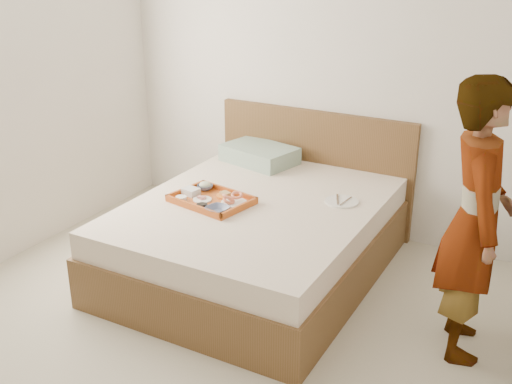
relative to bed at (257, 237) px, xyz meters
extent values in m
cube|color=#BDB5A0|center=(0.05, -1.00, -0.27)|extent=(3.50, 4.00, 0.01)
cube|color=silver|center=(0.05, 1.00, 1.04)|extent=(3.50, 0.01, 2.60)
cube|color=brown|center=(0.00, 0.00, 0.00)|extent=(1.65, 2.00, 0.53)
cube|color=brown|center=(0.00, 0.97, 0.21)|extent=(1.65, 0.06, 0.95)
cube|color=#97AB9A|center=(-0.38, 0.74, 0.33)|extent=(0.63, 0.50, 0.13)
cube|color=#C45513|center=(-0.27, -0.15, 0.29)|extent=(0.58, 0.47, 0.05)
cylinder|color=white|center=(-0.10, -0.12, 0.28)|extent=(0.21, 0.21, 0.01)
imported|color=navy|center=(-0.13, -0.30, 0.30)|extent=(0.17, 0.17, 0.04)
cylinder|color=black|center=(-0.25, -0.29, 0.29)|extent=(0.09, 0.09, 0.03)
cylinder|color=white|center=(-0.33, -0.18, 0.28)|extent=(0.15, 0.15, 0.01)
cylinder|color=orange|center=(-0.23, -0.04, 0.28)|extent=(0.15, 0.15, 0.01)
imported|color=navy|center=(-0.42, 0.00, 0.30)|extent=(0.13, 0.13, 0.04)
cube|color=silver|center=(-0.45, -0.13, 0.30)|extent=(0.12, 0.11, 0.05)
cylinder|color=white|center=(-0.45, -0.24, 0.29)|extent=(0.09, 0.09, 0.03)
cylinder|color=white|center=(0.51, 0.28, 0.27)|extent=(0.25, 0.25, 0.01)
imported|color=white|center=(1.45, -0.21, 0.52)|extent=(0.53, 0.66, 1.58)
camera|label=1|loc=(1.87, -3.41, 1.91)|focal=43.48mm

